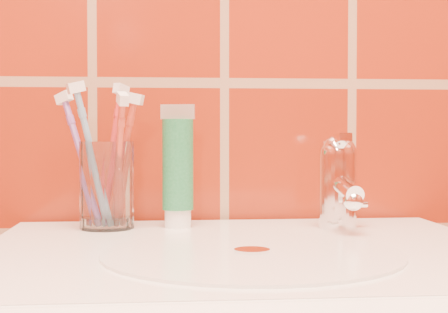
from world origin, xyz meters
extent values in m
cylinder|color=silver|center=(0.00, 0.91, 0.85)|extent=(0.30, 0.30, 0.00)
cylinder|color=white|center=(0.00, 0.91, 0.85)|extent=(0.04, 0.04, 0.00)
cylinder|color=white|center=(-0.16, 1.11, 0.91)|extent=(0.09, 0.09, 0.11)
cylinder|color=white|center=(-0.07, 1.12, 0.86)|extent=(0.03, 0.03, 0.02)
cylinder|color=#186639|center=(-0.07, 1.12, 0.93)|extent=(0.04, 0.04, 0.12)
cube|color=beige|center=(-0.07, 1.12, 1.00)|extent=(0.04, 0.01, 0.02)
cylinder|color=white|center=(0.14, 1.09, 0.90)|extent=(0.05, 0.05, 0.09)
sphere|color=white|center=(0.14, 1.09, 0.94)|extent=(0.05, 0.05, 0.05)
cylinder|color=white|center=(0.14, 1.06, 0.91)|extent=(0.02, 0.09, 0.03)
cube|color=white|center=(0.14, 1.08, 0.96)|extent=(0.02, 0.06, 0.01)
camera|label=1|loc=(-0.09, 0.24, 0.97)|focal=55.00mm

